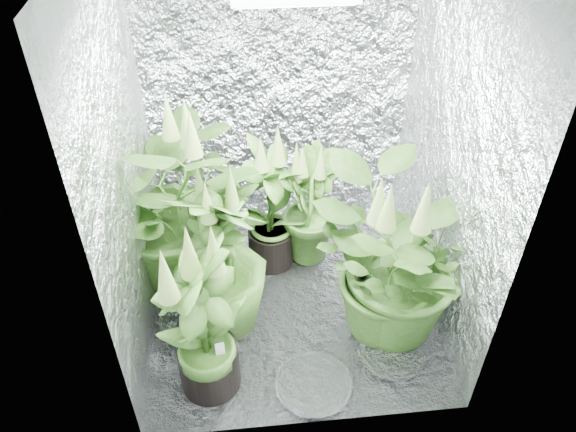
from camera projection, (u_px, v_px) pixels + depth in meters
The scene contains 10 objects.
ground at pixel (291, 301), 3.36m from camera, with size 1.60×1.60×0.00m, color silver.
walls at pixel (292, 160), 2.73m from camera, with size 1.62×1.62×2.00m.
plant_a at pixel (178, 204), 3.15m from camera, with size 1.16×1.16×1.21m.
plant_b at pixel (270, 208), 3.36m from camera, with size 0.64×0.64×0.96m.
plant_c at pixel (308, 209), 3.45m from camera, with size 0.44×0.44×0.83m.
plant_d at pixel (218, 263), 2.92m from camera, with size 0.69×0.69×1.02m.
plant_e at pixel (396, 266), 2.85m from camera, with size 0.99×0.99×1.08m.
plant_f at pixel (203, 323), 2.63m from camera, with size 0.61×0.61×1.03m.
circulation_fan at pixel (385, 257), 3.42m from camera, with size 0.20×0.31×0.38m.
plant_label at pixel (220, 349), 2.71m from camera, with size 0.05×0.01×0.07m, color white.
Camera 1 is at (-0.26, -2.28, 2.50)m, focal length 35.00 mm.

